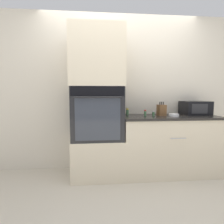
{
  "coord_description": "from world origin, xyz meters",
  "views": [
    {
      "loc": [
        -0.39,
        -2.26,
        1.2
      ],
      "look_at": [
        -0.17,
        0.21,
        0.97
      ],
      "focal_mm": 28.0,
      "sensor_mm": 36.0,
      "label": 1
    }
  ],
  "objects": [
    {
      "name": "wall_oven",
      "position": [
        -0.37,
        0.3,
        0.95
      ],
      "size": [
        0.72,
        0.64,
        0.75
      ],
      "color": "black",
      "rests_on": "oven_cabinet_base"
    },
    {
      "name": "bowl",
      "position": [
        0.76,
        0.24,
        0.91
      ],
      "size": [
        0.15,
        0.15,
        0.04
      ],
      "color": "white",
      "rests_on": "counter_unit"
    },
    {
      "name": "oven_cabinet_upper",
      "position": [
        -0.37,
        0.3,
        1.73
      ],
      "size": [
        0.75,
        0.6,
        0.81
      ],
      "color": "beige",
      "rests_on": "wall_oven"
    },
    {
      "name": "knife_block",
      "position": [
        0.61,
        0.34,
        0.98
      ],
      "size": [
        0.11,
        0.15,
        0.21
      ],
      "color": "brown",
      "rests_on": "counter_unit"
    },
    {
      "name": "wall_back",
      "position": [
        0.0,
        0.63,
        1.25
      ],
      "size": [
        8.0,
        0.05,
        2.5
      ],
      "color": "beige",
      "rests_on": "ground_plane"
    },
    {
      "name": "condiment_jar_mid",
      "position": [
        0.35,
        0.32,
        0.94
      ],
      "size": [
        0.04,
        0.04,
        0.09
      ],
      "color": "#427047",
      "rests_on": "counter_unit"
    },
    {
      "name": "condiment_jar_near",
      "position": [
        0.11,
        0.5,
        0.94
      ],
      "size": [
        0.04,
        0.04,
        0.1
      ],
      "color": "#427047",
      "rests_on": "counter_unit"
    },
    {
      "name": "ground_plane",
      "position": [
        0.0,
        0.0,
        0.0
      ],
      "size": [
        12.0,
        12.0,
        0.0
      ],
      "primitive_type": "plane",
      "color": "beige"
    },
    {
      "name": "microwave",
      "position": [
        1.19,
        0.4,
        1.0
      ],
      "size": [
        0.4,
        0.34,
        0.22
      ],
      "color": "black",
      "rests_on": "counter_unit"
    },
    {
      "name": "oven_cabinet_base",
      "position": [
        -0.37,
        0.3,
        0.29
      ],
      "size": [
        0.75,
        0.6,
        0.57
      ],
      "color": "beige",
      "rests_on": "ground_plane"
    },
    {
      "name": "counter_unit",
      "position": [
        0.72,
        0.3,
        0.45
      ],
      "size": [
        1.46,
        0.63,
        0.9
      ],
      "color": "beige",
      "rests_on": "ground_plane"
    },
    {
      "name": "condiment_jar_far",
      "position": [
        0.47,
        0.3,
        0.93
      ],
      "size": [
        0.04,
        0.04,
        0.07
      ],
      "color": "#427047",
      "rests_on": "counter_unit"
    }
  ]
}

